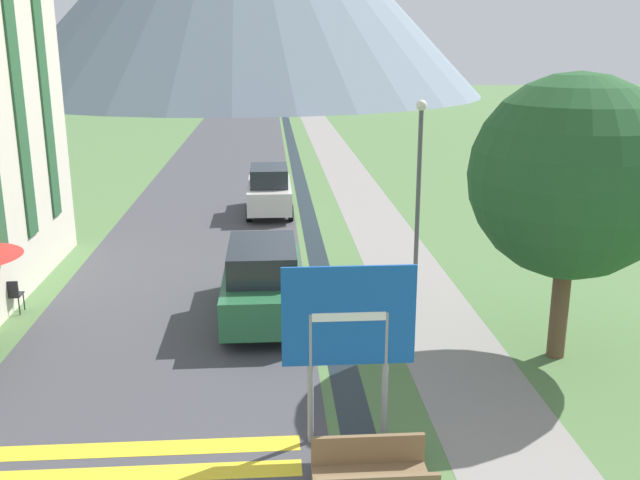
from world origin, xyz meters
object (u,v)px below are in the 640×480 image
Objects in this scene: cafe_chair_far_left at (12,293)px; tree_by_path at (572,177)px; parked_car_near at (263,280)px; parked_car_far at (269,190)px; streetlamp at (419,176)px; road_sign at (349,329)px.

tree_by_path is (12.01, -3.22, 3.24)m from cafe_chair_far_left.
parked_car_near is 1.16× the size of parked_car_far.
cafe_chair_far_left is (-6.14, -9.87, -0.39)m from parked_car_far.
streetlamp is at bearing -0.38° from cafe_chair_far_left.
parked_car_near is 6.01m from cafe_chair_far_left.
streetlamp is (3.92, -8.20, 2.00)m from parked_car_far.
cafe_chair_far_left is at bearing 140.07° from road_sign.
road_sign is 0.52× the size of tree_by_path.
road_sign is 3.52× the size of cafe_chair_far_left.
road_sign is at bearing -49.75° from cafe_chair_far_left.
streetlamp is at bearing 71.01° from road_sign.
streetlamp is at bearing 29.03° from parked_car_near.
road_sign reaches higher than cafe_chair_far_left.
road_sign is at bearing -108.99° from streetlamp.
parked_car_far is at bearing 115.54° from streetlamp.
road_sign is 0.66× the size of parked_car_near.
streetlamp reaches higher than cafe_chair_far_left.
road_sign is at bearing -147.67° from tree_by_path.
tree_by_path reaches higher than parked_car_far.
parked_car_far is 14.62m from tree_by_path.
streetlamp is (4.09, 2.27, 1.99)m from parked_car_near.
parked_car_far is 9.30m from streetlamp.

